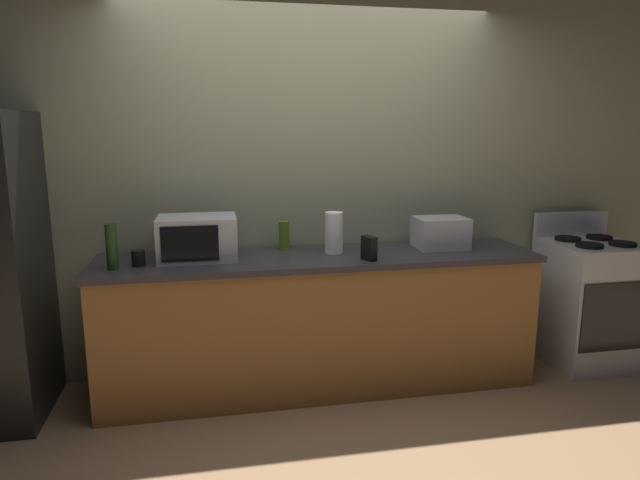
% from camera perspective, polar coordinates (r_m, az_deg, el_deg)
% --- Properties ---
extents(ground_plane, '(8.00, 8.00, 0.00)m').
position_cam_1_polar(ground_plane, '(3.55, 1.32, -17.36)').
color(ground_plane, '#93704C').
extents(back_wall, '(6.40, 0.10, 2.70)m').
position_cam_1_polar(back_wall, '(3.92, -1.18, 6.20)').
color(back_wall, gray).
rests_on(back_wall, ground_plane).
extents(counter_run, '(2.84, 0.64, 0.90)m').
position_cam_1_polar(counter_run, '(3.72, -0.00, -8.31)').
color(counter_run, brown).
rests_on(counter_run, ground_plane).
extents(stove_range, '(0.60, 0.61, 1.08)m').
position_cam_1_polar(stove_range, '(4.53, 25.80, -5.71)').
color(stove_range, '#B7BABF').
rests_on(stove_range, ground_plane).
extents(microwave, '(0.48, 0.35, 0.27)m').
position_cam_1_polar(microwave, '(3.55, -12.46, 0.22)').
color(microwave, '#B7BABF').
rests_on(microwave, counter_run).
extents(toaster_oven, '(0.34, 0.26, 0.21)m').
position_cam_1_polar(toaster_oven, '(3.88, 12.24, 0.73)').
color(toaster_oven, '#B7BABF').
rests_on(toaster_oven, counter_run).
extents(paper_towel_roll, '(0.12, 0.12, 0.27)m').
position_cam_1_polar(paper_towel_roll, '(3.63, 1.43, 0.76)').
color(paper_towel_roll, white).
rests_on(paper_towel_roll, counter_run).
extents(cordless_phone, '(0.08, 0.12, 0.15)m').
position_cam_1_polar(cordless_phone, '(3.46, 5.04, -0.84)').
color(cordless_phone, black).
rests_on(cordless_phone, counter_run).
extents(bottle_wine, '(0.07, 0.07, 0.27)m').
position_cam_1_polar(bottle_wine, '(3.42, -20.55, -0.65)').
color(bottle_wine, '#1E3F19').
rests_on(bottle_wine, counter_run).
extents(bottle_olive_oil, '(0.07, 0.07, 0.19)m').
position_cam_1_polar(bottle_olive_oil, '(3.75, -3.70, 0.47)').
color(bottle_olive_oil, '#4C6B19').
rests_on(bottle_olive_oil, counter_run).
extents(mug_black, '(0.08, 0.08, 0.10)m').
position_cam_1_polar(mug_black, '(3.48, -18.11, -1.76)').
color(mug_black, black).
rests_on(mug_black, counter_run).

